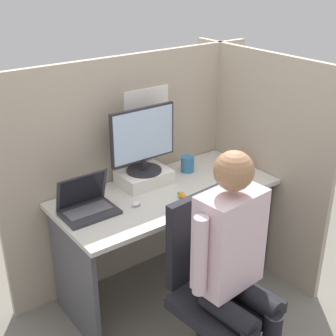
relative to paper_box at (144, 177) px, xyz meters
name	(u,v)px	position (x,y,z in m)	size (l,w,h in m)	color
ground_plane	(196,312)	(0.05, -0.50, -0.80)	(12.00, 12.00, 0.00)	slate
cubicle_panel_back	(136,168)	(0.05, 0.18, -0.01)	(1.93, 0.05, 1.57)	tan
cubicle_panel_right	(255,162)	(0.79, -0.24, -0.01)	(0.04, 1.29, 1.57)	tan
desk	(166,217)	(0.05, -0.18, -0.23)	(1.43, 0.65, 0.76)	beige
paper_box	(144,177)	(0.00, 0.00, 0.00)	(0.33, 0.24, 0.09)	white
monitor	(143,140)	(0.00, 0.00, 0.26)	(0.47, 0.23, 0.43)	#232328
laptop	(87,206)	(-0.48, -0.12, 0.00)	(0.32, 0.23, 0.23)	#2D2D33
mouse	(136,204)	(-0.21, -0.23, -0.03)	(0.06, 0.04, 0.03)	silver
stapler	(241,165)	(0.69, -0.20, -0.02)	(0.05, 0.16, 0.04)	#A31919
carrot_toy	(185,197)	(0.07, -0.35, -0.02)	(0.04, 0.12, 0.04)	orange
office_chair	(214,283)	(-0.11, -0.83, -0.29)	(0.53, 0.57, 0.99)	black
person	(236,259)	(-0.12, -0.98, -0.03)	(0.48, 0.45, 1.32)	black
coffee_mug	(187,164)	(0.35, -0.02, 0.01)	(0.09, 0.09, 0.11)	teal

